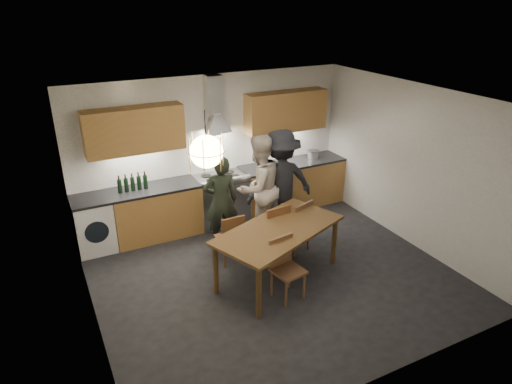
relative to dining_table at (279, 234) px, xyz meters
name	(u,v)px	position (x,y,z in m)	size (l,w,h in m)	color
ground	(273,275)	(-0.03, 0.07, -0.71)	(5.00, 5.00, 0.00)	black
room_shell	(275,167)	(-0.03, 0.07, 1.00)	(5.02, 4.52, 2.61)	white
counter_run	(222,198)	(-0.01, 2.02, -0.26)	(5.00, 0.62, 0.90)	tan
range_stove	(221,199)	(-0.03, 2.02, -0.27)	(0.90, 0.60, 0.92)	silver
wall_fixtures	(216,119)	(-0.03, 2.14, 1.16)	(4.30, 0.54, 1.10)	#BD8A48
pendant_lamp	(206,152)	(-1.03, -0.03, 1.39)	(0.43, 0.43, 0.70)	black
dining_table	(279,234)	(0.00, 0.00, 0.00)	(2.12, 1.58, 0.80)	brown
chair_back_left	(231,236)	(-0.45, 0.65, -0.24)	(0.37, 0.37, 0.82)	brown
chair_back_mid	(275,229)	(0.20, 0.46, -0.18)	(0.45, 0.45, 0.93)	brown
chair_back_right	(299,223)	(0.64, 0.49, -0.20)	(0.50, 0.50, 0.88)	brown
chair_front	(285,263)	(-0.13, -0.40, -0.22)	(0.44, 0.44, 0.86)	brown
person_left	(221,201)	(-0.33, 1.29, 0.05)	(0.56, 0.37, 1.53)	black
person_mid	(259,188)	(0.32, 1.24, 0.18)	(0.87, 0.68, 1.79)	beige
person_right	(281,182)	(0.75, 1.26, 0.19)	(1.17, 0.67, 1.81)	black
mixing_bowl	(267,166)	(0.87, 1.97, 0.22)	(0.29, 0.29, 0.07)	silver
stock_pot	(313,155)	(1.90, 2.04, 0.26)	(0.21, 0.21, 0.15)	silver
wine_bottles	(132,182)	(-1.55, 2.04, 0.33)	(0.48, 0.07, 0.29)	black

